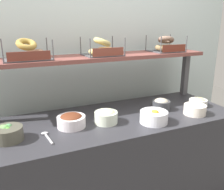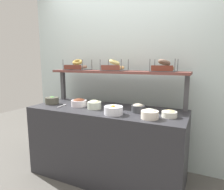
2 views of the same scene
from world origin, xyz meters
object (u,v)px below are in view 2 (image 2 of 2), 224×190
Objects in this scene: bowl_tuna_salad at (138,108)px; bowl_fruit_salad at (113,110)px; bagel_basket_plain at (114,67)px; bowl_cream_cheese at (150,114)px; bagel_basket_everything at (77,66)px; bowl_egg_salad at (169,114)px; bagel_basket_poppy at (164,67)px; bowl_chocolate_spread at (79,102)px; bowl_potato_salad at (94,104)px; serving_spoon_near_plate at (63,105)px; bowl_veggie_mix at (52,100)px.

bowl_tuna_salad is 0.73× the size of bowl_fruit_salad.
bowl_fruit_salad is at bearing -66.00° from bagel_basket_plain.
bagel_basket_everything is (-1.14, 0.45, 0.43)m from bowl_cream_cheese.
bowl_cream_cheese is (-0.16, -0.14, 0.01)m from bowl_egg_salad.
bowl_cream_cheese is 0.63m from bagel_basket_poppy.
bagel_basket_poppy is (-0.13, 0.32, 0.44)m from bowl_egg_salad.
bowl_fruit_salad is 0.68× the size of bagel_basket_plain.
bowl_chocolate_spread is at bearing -140.61° from bagel_basket_plain.
bagel_basket_poppy is (0.71, 0.33, 0.43)m from bowl_potato_salad.
bowl_chocolate_spread is (-1.09, 0.03, 0.01)m from bowl_egg_salad.
serving_spoon_near_plate is (-0.42, -0.05, -0.04)m from bowl_potato_salad.
serving_spoon_near_plate is (-0.18, -0.08, -0.04)m from bowl_chocolate_spread.
bagel_basket_everything reaches higher than serving_spoon_near_plate.
bagel_basket_poppy is at bearing 18.17° from serving_spoon_near_plate.
bowl_tuna_salad and bowl_chocolate_spread have the same top height.
bowl_chocolate_spread is 0.94m from bowl_cream_cheese.
bowl_cream_cheese is 0.96× the size of serving_spoon_near_plate.
serving_spoon_near_plate is at bearing -155.70° from bowl_chocolate_spread.
bowl_chocolate_spread is 0.66× the size of bagel_basket_plain.
bowl_tuna_salad is at bearing 2.94° from bowl_veggie_mix.
bowl_potato_salad is at bearing -35.61° from bagel_basket_everything.
bowl_veggie_mix is at bearing 171.89° from bowl_fruit_salad.
bowl_cream_cheese is (0.69, -0.13, -0.00)m from bowl_potato_salad.
bowl_egg_salad is 0.78× the size of bowl_chocolate_spread.
bowl_cream_cheese is at bearing -4.18° from serving_spoon_near_plate.
bagel_basket_everything reaches higher than bagel_basket_poppy.
bowl_egg_salad is 0.34m from bowl_tuna_salad.
bowl_egg_salad is 0.87× the size of bowl_veggie_mix.
bagel_basket_everything is (-0.76, 0.46, 0.43)m from bowl_fruit_salad.
bowl_egg_salad is 1.49m from bowl_veggie_mix.
bowl_veggie_mix reaches higher than bowl_chocolate_spread.
bowl_potato_salad is (-0.85, -0.01, 0.02)m from bowl_egg_salad.
bowl_tuna_salad is 0.75m from bowl_chocolate_spread.
bagel_basket_plain is (-0.74, 0.31, 0.44)m from bowl_egg_salad.
serving_spoon_near_plate is at bearing 175.82° from bowl_cream_cheese.
bowl_tuna_salad is 0.44× the size of bagel_basket_everything.
bagel_basket_everything is at bearing 148.85° from bowl_fruit_salad.
serving_spoon_near_plate is (0.21, -0.05, -0.04)m from bowl_veggie_mix.
bagel_basket_poppy is at bearing 0.05° from bagel_basket_everything.
bagel_basket_plain is (-0.40, 0.26, 0.43)m from bowl_tuna_salad.
bowl_chocolate_spread reaches higher than serving_spoon_near_plate.
bagel_basket_everything is at bearing 166.31° from bowl_egg_salad.
bagel_basket_plain reaches higher than bowl_fruit_salad.
bowl_chocolate_spread is 1.11× the size of bowl_veggie_mix.
bowl_tuna_salad is 0.82× the size of serving_spoon_near_plate.
bagel_basket_everything is at bearing -179.95° from bagel_basket_poppy.
bowl_cream_cheese is at bearing 1.18° from bowl_fruit_salad.
bowl_tuna_salad reaches higher than serving_spoon_near_plate.
bowl_fruit_salad is 1.02× the size of bowl_chocolate_spread.
bowl_fruit_salad is at bearing -23.71° from bowl_potato_salad.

